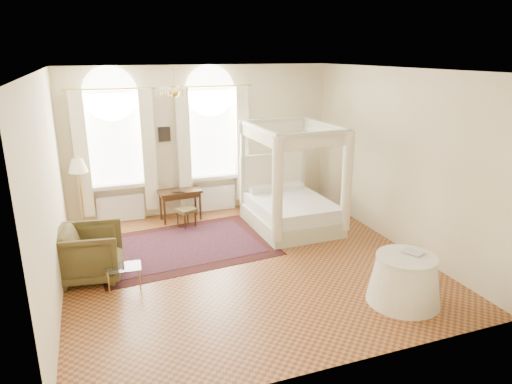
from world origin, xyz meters
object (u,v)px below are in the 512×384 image
(canopy_bed, at_px, (291,205))
(nightstand, at_px, (295,193))
(armchair, at_px, (91,253))
(floor_lamp, at_px, (78,169))
(coffee_table, at_px, (124,269))
(writing_desk, at_px, (180,195))
(stool, at_px, (186,212))
(side_table, at_px, (404,279))

(canopy_bed, height_order, nightstand, canopy_bed)
(nightstand, relative_size, armchair, 0.56)
(armchair, bearing_deg, floor_lamp, 11.10)
(nightstand, height_order, floor_lamp, floor_lamp)
(coffee_table, bearing_deg, armchair, 131.39)
(writing_desk, bearing_deg, coffee_table, -117.57)
(nightstand, height_order, writing_desk, writing_desk)
(canopy_bed, xyz_separation_m, stool, (-2.08, 0.77, -0.15))
(writing_desk, distance_m, armchair, 2.91)
(writing_desk, bearing_deg, side_table, -61.96)
(stool, bearing_deg, side_table, -59.57)
(writing_desk, bearing_deg, stool, -86.50)
(writing_desk, xyz_separation_m, armchair, (-1.89, -2.21, -0.14))
(stool, distance_m, armchair, 2.59)
(coffee_table, bearing_deg, canopy_bed, 22.85)
(writing_desk, bearing_deg, floor_lamp, 175.46)
(stool, bearing_deg, floor_lamp, 162.72)
(canopy_bed, bearing_deg, writing_desk, 149.45)
(writing_desk, height_order, floor_lamp, floor_lamp)
(canopy_bed, bearing_deg, nightstand, 62.30)
(stool, bearing_deg, armchair, -137.93)
(canopy_bed, bearing_deg, coffee_table, -157.15)
(nightstand, relative_size, writing_desk, 0.57)
(nightstand, height_order, stool, nightstand)
(stool, height_order, floor_lamp, floor_lamp)
(floor_lamp, relative_size, side_table, 1.40)
(nightstand, relative_size, coffee_table, 0.96)
(nightstand, height_order, side_table, side_table)
(stool, xyz_separation_m, armchair, (-1.92, -1.73, 0.10))
(nightstand, xyz_separation_m, coffee_table, (-4.27, -2.89, 0.06))
(stool, xyz_separation_m, side_table, (2.41, -4.10, 0.02))
(canopy_bed, xyz_separation_m, coffee_table, (-3.53, -1.49, -0.17))
(writing_desk, relative_size, floor_lamp, 0.62)
(writing_desk, relative_size, coffee_table, 1.67)
(stool, height_order, armchair, armchair)
(coffee_table, height_order, side_table, side_table)
(nightstand, relative_size, stool, 1.14)
(writing_desk, xyz_separation_m, coffee_table, (-1.43, -2.73, -0.25))
(floor_lamp, height_order, side_table, floor_lamp)
(armchair, relative_size, floor_lamp, 0.64)
(nightstand, xyz_separation_m, armchair, (-4.73, -2.37, 0.17))
(nightstand, xyz_separation_m, stool, (-2.81, -0.63, 0.07))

